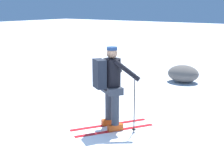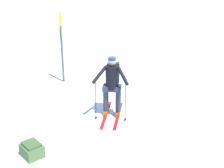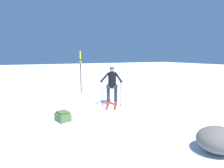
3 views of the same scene
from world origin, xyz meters
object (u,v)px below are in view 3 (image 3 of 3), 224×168
object	(u,v)px
skier	(112,83)
trail_marker	(81,68)
dropped_backpack	(63,116)
rock_boulder	(218,139)

from	to	relation	value
skier	trail_marker	xyz separation A→B (m)	(0.54, -3.02, 0.47)
dropped_backpack	rock_boulder	size ratio (longest dim) A/B	0.55
dropped_backpack	trail_marker	distance (m)	4.70
skier	dropped_backpack	world-z (taller)	skier
skier	rock_boulder	size ratio (longest dim) A/B	1.64
rock_boulder	skier	bearing A→B (deg)	-84.42
skier	trail_marker	size ratio (longest dim) A/B	0.69
skier	rock_boulder	world-z (taller)	skier
trail_marker	rock_boulder	distance (m)	7.70
dropped_backpack	rock_boulder	distance (m)	4.41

